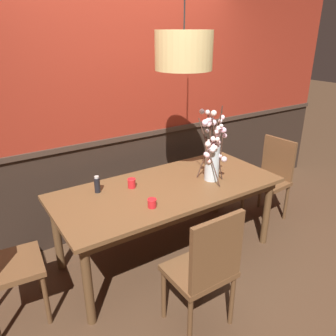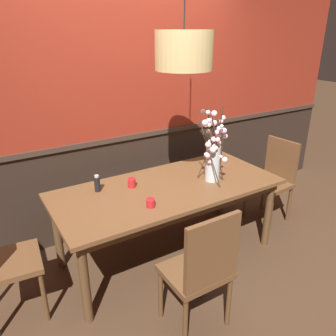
{
  "view_description": "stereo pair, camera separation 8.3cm",
  "coord_description": "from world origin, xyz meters",
  "px_view_note": "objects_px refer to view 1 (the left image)",
  "views": [
    {
      "loc": [
        -1.5,
        -2.28,
        2.06
      ],
      "look_at": [
        0.0,
        0.0,
        0.92
      ],
      "focal_mm": 35.85,
      "sensor_mm": 36.0,
      "label": 1
    },
    {
      "loc": [
        -1.43,
        -2.33,
        2.06
      ],
      "look_at": [
        0.0,
        0.0,
        0.92
      ],
      "focal_mm": 35.85,
      "sensor_mm": 36.0,
      "label": 2
    }
  ],
  "objects_px": {
    "chair_head_east_end": "(271,175)",
    "chair_far_side_left": "(97,182)",
    "dining_table": "(168,194)",
    "pendant_lamp": "(184,50)",
    "candle_holder_nearer_center": "(132,183)",
    "candle_holder_nearer_edge": "(152,203)",
    "chair_near_side_left": "(206,267)",
    "condiment_bottle": "(97,185)",
    "vase_with_blossoms": "(212,155)",
    "chair_far_side_right": "(146,171)"
  },
  "relations": [
    {
      "from": "chair_head_east_end",
      "to": "chair_far_side_left",
      "type": "bearing_deg",
      "value": 151.86
    },
    {
      "from": "chair_head_east_end",
      "to": "dining_table",
      "type": "bearing_deg",
      "value": 179.3
    },
    {
      "from": "pendant_lamp",
      "to": "candle_holder_nearer_center",
      "type": "bearing_deg",
      "value": 150.72
    },
    {
      "from": "candle_holder_nearer_center",
      "to": "candle_holder_nearer_edge",
      "type": "relative_size",
      "value": 1.14
    },
    {
      "from": "chair_near_side_left",
      "to": "chair_far_side_left",
      "type": "bearing_deg",
      "value": 92.33
    },
    {
      "from": "chair_head_east_end",
      "to": "chair_near_side_left",
      "type": "bearing_deg",
      "value": -152.78
    },
    {
      "from": "condiment_bottle",
      "to": "chair_near_side_left",
      "type": "bearing_deg",
      "value": -74.27
    },
    {
      "from": "candle_holder_nearer_center",
      "to": "candle_holder_nearer_edge",
      "type": "xyz_separation_m",
      "value": [
        -0.03,
        -0.41,
        -0.01
      ]
    },
    {
      "from": "vase_with_blossoms",
      "to": "candle_holder_nearer_edge",
      "type": "bearing_deg",
      "value": -169.05
    },
    {
      "from": "chair_far_side_right",
      "to": "pendant_lamp",
      "type": "relative_size",
      "value": 0.89
    },
    {
      "from": "chair_near_side_left",
      "to": "pendant_lamp",
      "type": "xyz_separation_m",
      "value": [
        0.37,
        0.81,
        1.36
      ]
    },
    {
      "from": "chair_far_side_right",
      "to": "candle_holder_nearer_edge",
      "type": "bearing_deg",
      "value": -117.72
    },
    {
      "from": "dining_table",
      "to": "vase_with_blossoms",
      "type": "height_order",
      "value": "vase_with_blossoms"
    },
    {
      "from": "chair_far_side_right",
      "to": "candle_holder_nearer_edge",
      "type": "height_order",
      "value": "chair_far_side_right"
    },
    {
      "from": "candle_holder_nearer_center",
      "to": "condiment_bottle",
      "type": "relative_size",
      "value": 0.57
    },
    {
      "from": "dining_table",
      "to": "chair_far_side_left",
      "type": "distance_m",
      "value": 0.98
    },
    {
      "from": "chair_far_side_left",
      "to": "candle_holder_nearer_edge",
      "type": "bearing_deg",
      "value": -89.15
    },
    {
      "from": "candle_holder_nearer_center",
      "to": "dining_table",
      "type": "bearing_deg",
      "value": -29.1
    },
    {
      "from": "chair_near_side_left",
      "to": "condiment_bottle",
      "type": "relative_size",
      "value": 6.44
    },
    {
      "from": "chair_near_side_left",
      "to": "condiment_bottle",
      "type": "distance_m",
      "value": 1.18
    },
    {
      "from": "chair_far_side_left",
      "to": "vase_with_blossoms",
      "type": "xyz_separation_m",
      "value": [
        0.75,
        -1.01,
        0.48
      ]
    },
    {
      "from": "candle_holder_nearer_edge",
      "to": "dining_table",
      "type": "bearing_deg",
      "value": 38.19
    },
    {
      "from": "dining_table",
      "to": "condiment_bottle",
      "type": "relative_size",
      "value": 13.55
    },
    {
      "from": "chair_near_side_left",
      "to": "candle_holder_nearer_edge",
      "type": "height_order",
      "value": "chair_near_side_left"
    },
    {
      "from": "candle_holder_nearer_center",
      "to": "vase_with_blossoms",
      "type": "bearing_deg",
      "value": -20.76
    },
    {
      "from": "candle_holder_nearer_center",
      "to": "condiment_bottle",
      "type": "height_order",
      "value": "condiment_bottle"
    },
    {
      "from": "dining_table",
      "to": "candle_holder_nearer_center",
      "type": "bearing_deg",
      "value": 150.9
    },
    {
      "from": "chair_far_side_left",
      "to": "chair_far_side_right",
      "type": "bearing_deg",
      "value": -1.1
    },
    {
      "from": "chair_near_side_left",
      "to": "pendant_lamp",
      "type": "bearing_deg",
      "value": 65.5
    },
    {
      "from": "candle_holder_nearer_edge",
      "to": "condiment_bottle",
      "type": "relative_size",
      "value": 0.5
    },
    {
      "from": "vase_with_blossoms",
      "to": "chair_near_side_left",
      "type": "bearing_deg",
      "value": -131.7
    },
    {
      "from": "chair_far_side_right",
      "to": "candle_holder_nearer_center",
      "type": "bearing_deg",
      "value": -127.67
    },
    {
      "from": "vase_with_blossoms",
      "to": "condiment_bottle",
      "type": "relative_size",
      "value": 4.66
    },
    {
      "from": "chair_far_side_right",
      "to": "pendant_lamp",
      "type": "bearing_deg",
      "value": -100.55
    },
    {
      "from": "chair_far_side_left",
      "to": "condiment_bottle",
      "type": "distance_m",
      "value": 0.77
    },
    {
      "from": "chair_head_east_end",
      "to": "condiment_bottle",
      "type": "relative_size",
      "value": 6.15
    },
    {
      "from": "candle_holder_nearer_center",
      "to": "pendant_lamp",
      "type": "bearing_deg",
      "value": -29.28
    },
    {
      "from": "chair_far_side_left",
      "to": "condiment_bottle",
      "type": "relative_size",
      "value": 5.99
    },
    {
      "from": "chair_far_side_right",
      "to": "vase_with_blossoms",
      "type": "relative_size",
      "value": 1.28
    },
    {
      "from": "chair_head_east_end",
      "to": "candle_holder_nearer_edge",
      "type": "distance_m",
      "value": 1.75
    },
    {
      "from": "vase_with_blossoms",
      "to": "candle_holder_nearer_edge",
      "type": "xyz_separation_m",
      "value": [
        -0.73,
        -0.14,
        -0.21
      ]
    },
    {
      "from": "chair_head_east_end",
      "to": "pendant_lamp",
      "type": "relative_size",
      "value": 0.91
    },
    {
      "from": "dining_table",
      "to": "candle_holder_nearer_center",
      "type": "distance_m",
      "value": 0.35
    },
    {
      "from": "condiment_bottle",
      "to": "candle_holder_nearer_edge",
      "type": "bearing_deg",
      "value": -62.28
    },
    {
      "from": "dining_table",
      "to": "candle_holder_nearer_edge",
      "type": "distance_m",
      "value": 0.42
    },
    {
      "from": "chair_far_side_right",
      "to": "pendant_lamp",
      "type": "xyz_separation_m",
      "value": [
        -0.18,
        -0.96,
        1.39
      ]
    },
    {
      "from": "chair_near_side_left",
      "to": "candle_holder_nearer_center",
      "type": "xyz_separation_m",
      "value": [
        -0.02,
        1.03,
        0.24
      ]
    },
    {
      "from": "chair_far_side_left",
      "to": "candle_holder_nearer_edge",
      "type": "xyz_separation_m",
      "value": [
        0.02,
        -1.16,
        0.26
      ]
    },
    {
      "from": "chair_head_east_end",
      "to": "candle_holder_nearer_center",
      "type": "xyz_separation_m",
      "value": [
        -1.68,
        0.18,
        0.26
      ]
    },
    {
      "from": "dining_table",
      "to": "chair_head_east_end",
      "type": "distance_m",
      "value": 1.4
    }
  ]
}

